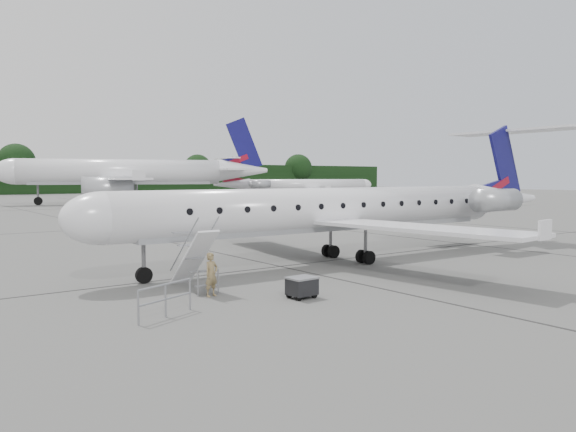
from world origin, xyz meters
TOP-DOWN VIEW (x-y plane):
  - ground at (0.00, 0.00)m, footprint 320.00×320.00m
  - main_regional_jet at (-1.24, 2.40)m, footprint 29.12×21.30m
  - airstair at (-9.86, 0.29)m, footprint 0.91×2.51m
  - passenger at (-9.90, -1.10)m, footprint 0.65×0.52m
  - safety_railing at (-12.44, -2.89)m, footprint 2.07×0.91m
  - baggage_cart at (-7.51, -3.23)m, footprint 0.96×0.79m
  - bg_narrowbody at (12.03, 67.24)m, footprint 45.03×37.86m
  - bg_regional_right at (44.37, 61.32)m, footprint 33.27×27.60m

SIDE VIEW (x-z plane):
  - ground at x=0.00m, z-range 0.00..0.00m
  - baggage_cart at x=-7.51m, z-range 0.00..0.80m
  - safety_railing at x=-12.44m, z-range 0.00..1.00m
  - passenger at x=-9.90m, z-range 0.00..1.56m
  - airstair at x=-9.86m, z-range 0.00..2.30m
  - main_regional_jet at x=-1.24m, z-range 0.00..7.34m
  - bg_regional_right at x=44.37m, z-range 0.00..7.56m
  - bg_narrowbody at x=12.03m, z-range 0.00..13.86m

